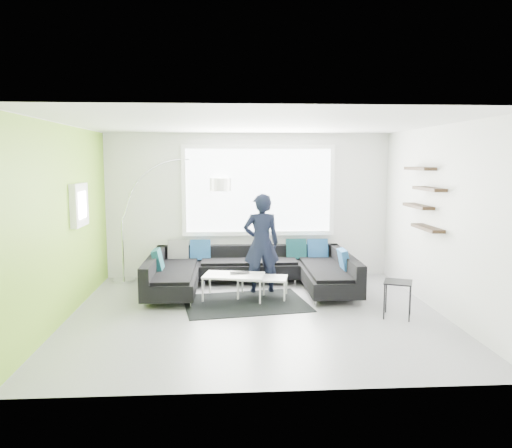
{
  "coord_description": "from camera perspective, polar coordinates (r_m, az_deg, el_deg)",
  "views": [
    {
      "loc": [
        -0.46,
        -7.18,
        2.28
      ],
      "look_at": [
        0.05,
        0.9,
        1.24
      ],
      "focal_mm": 35.0,
      "sensor_mm": 36.0,
      "label": 1
    }
  ],
  "objects": [
    {
      "name": "room_shell",
      "position": [
        7.42,
        0.23,
        3.65
      ],
      "size": [
        5.54,
        5.04,
        2.82
      ],
      "color": "silver",
      "rests_on": "ground"
    },
    {
      "name": "laptop",
      "position": [
        8.28,
        -1.85,
        -5.66
      ],
      "size": [
        0.34,
        0.25,
        0.03
      ],
      "primitive_type": "imported",
      "rotation": [
        0.0,
        0.0,
        0.06
      ],
      "color": "black",
      "rests_on": "coffee_table"
    },
    {
      "name": "ground",
      "position": [
        7.55,
        0.04,
        -10.29
      ],
      "size": [
        5.5,
        5.5,
        0.0
      ],
      "primitive_type": "plane",
      "color": "gray",
      "rests_on": "ground"
    },
    {
      "name": "arc_lamp",
      "position": [
        9.62,
        -15.07,
        0.34
      ],
      "size": [
        2.28,
        1.17,
        2.32
      ],
      "primitive_type": null,
      "rotation": [
        0.0,
        0.0,
        0.17
      ],
      "color": "white",
      "rests_on": "ground"
    },
    {
      "name": "coffee_table",
      "position": [
        8.35,
        -0.88,
        -7.1
      ],
      "size": [
        1.38,
        0.97,
        0.41
      ],
      "primitive_type": "cube",
      "rotation": [
        0.0,
        0.0,
        -0.2
      ],
      "color": "white",
      "rests_on": "ground"
    },
    {
      "name": "side_table",
      "position": [
        7.64,
        15.87,
        -8.28
      ],
      "size": [
        0.51,
        0.51,
        0.53
      ],
      "primitive_type": "cube",
      "rotation": [
        0.0,
        0.0,
        -0.39
      ],
      "color": "black",
      "rests_on": "ground"
    },
    {
      "name": "person",
      "position": [
        8.6,
        0.62,
        -2.22
      ],
      "size": [
        0.7,
        0.53,
        1.72
      ],
      "primitive_type": "imported",
      "rotation": [
        0.0,
        0.0,
        3.23
      ],
      "color": "black",
      "rests_on": "ground"
    },
    {
      "name": "sectional_sofa",
      "position": [
        8.76,
        -0.62,
        -5.54
      ],
      "size": [
        3.54,
        2.2,
        0.76
      ],
      "rotation": [
        0.0,
        0.0,
        -0.01
      ],
      "color": "black",
      "rests_on": "ground"
    },
    {
      "name": "rug",
      "position": [
        8.11,
        -1.22,
        -9.01
      ],
      "size": [
        2.13,
        1.69,
        0.01
      ],
      "primitive_type": "cube",
      "rotation": [
        0.0,
        0.0,
        0.16
      ],
      "color": "black",
      "rests_on": "ground"
    }
  ]
}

